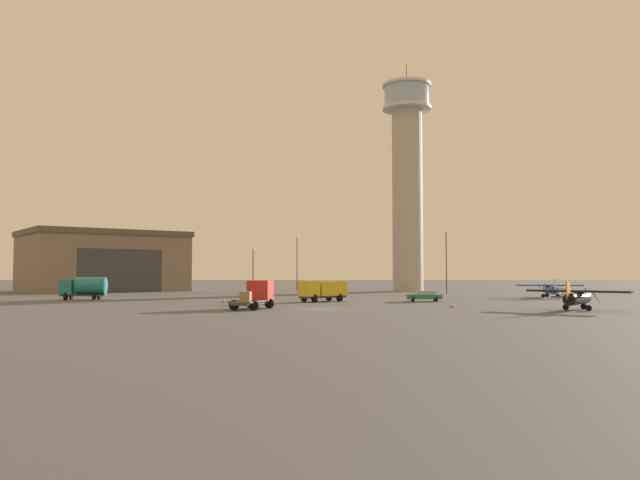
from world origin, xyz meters
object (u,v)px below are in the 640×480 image
Objects in this scene: control_tower at (407,174)px; traffic_cone_near_left at (242,301)px; truck_flatbed_red at (256,295)px; traffic_cone_mid_apron at (452,305)px; light_post_east at (297,259)px; light_post_north at (446,258)px; truck_fuel_tanker_teal at (85,287)px; truck_box_yellow at (323,289)px; airplane_black at (577,297)px; car_green at (425,296)px; traffic_cone_near_right at (224,300)px; airplane_blue at (550,289)px; light_post_west at (253,266)px.

control_tower is 74.15× the size of traffic_cone_near_left.
truck_flatbed_red is 10.98× the size of traffic_cone_mid_apron.
light_post_north is at bearing -27.38° from light_post_east.
control_tower is 62.85m from truck_fuel_tanker_teal.
truck_box_yellow is 10.69× the size of traffic_cone_mid_apron.
airplane_black is 14.55× the size of traffic_cone_near_left.
car_green is at bearing 94.46° from traffic_cone_mid_apron.
airplane_black is 14.80× the size of traffic_cone_mid_apron.
truck_box_yellow is 31.95m from truck_fuel_tanker_teal.
truck_fuel_tanker_teal is (-56.27, 21.51, 0.33)m from airplane_black.
truck_box_yellow is 0.60× the size of light_post_north.
traffic_cone_near_right is at bearing 157.78° from truck_fuel_tanker_teal.
car_green is (-19.82, -11.46, -0.52)m from airplane_blue.
airplane_black is at bearing -53.04° from light_post_west.
light_post_north is at bearing 41.18° from traffic_cone_near_right.
truck_fuel_tanker_teal reaches higher than traffic_cone_near_right.
traffic_cone_near_right is at bearing -123.36° from control_tower.
control_tower reaches higher than traffic_cone_mid_apron.
traffic_cone_near_right is (-32.43, -28.37, -5.77)m from light_post_north.
airplane_blue is at bearing 21.11° from traffic_cone_near_left.
truck_fuel_tanker_teal is (-24.94, 18.89, 0.31)m from truck_flatbed_red.
truck_fuel_tanker_teal is at bearing -127.12° from light_post_east.
airplane_blue is 15.51× the size of traffic_cone_near_left.
truck_flatbed_red is (-31.33, 2.62, 0.03)m from airplane_black.
control_tower is at bearing 87.57° from traffic_cone_mid_apron.
traffic_cone_mid_apron is at bearing -69.82° from light_post_east.
airplane_black is at bearing -25.68° from traffic_cone_mid_apron.
truck_box_yellow is 10.73× the size of traffic_cone_near_right.
light_post_east is 54.86m from traffic_cone_mid_apron.
light_post_north reaches higher than light_post_east.
light_post_west is at bearing 169.13° from light_post_north.
light_post_east reaches higher than airplane_blue.
truck_box_yellow reaches higher than traffic_cone_near_left.
light_post_west is at bearing -107.86° from truck_box_yellow.
traffic_cone_near_right is (-24.67, -2.65, -0.46)m from car_green.
light_post_east reaches higher than traffic_cone_near_left.
light_post_north is (25.63, -13.28, 0.03)m from light_post_east.
light_post_east is 17.51× the size of traffic_cone_near_left.
truck_box_yellow is 0.97× the size of truck_flatbed_red.
airplane_blue is 2.12× the size of car_green.
light_post_north is at bearing 79.83° from traffic_cone_mid_apron.
traffic_cone_mid_apron is (-2.20, -51.83, -22.03)m from control_tower.
traffic_cone_near_left is 3.25m from traffic_cone_near_right.
truck_fuel_tanker_teal is 0.56× the size of light_post_east.
light_post_west is at bearing -137.36° from light_post_east.
control_tower is 38.91m from airplane_blue.
traffic_cone_near_left is (-29.96, -30.48, -5.77)m from light_post_north.
traffic_cone_mid_apron is at bearing -100.17° from light_post_north.
traffic_cone_near_right is (19.67, -6.67, -1.38)m from truck_fuel_tanker_teal.
light_post_west reaches higher than truck_flatbed_red.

